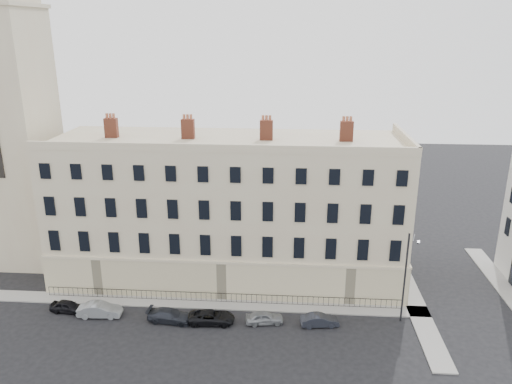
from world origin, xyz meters
TOP-DOWN VIEW (x-y plane):
  - ground at (0.00, 0.00)m, footprint 160.00×160.00m
  - terrace at (-5.97, 11.97)m, footprint 36.22×12.22m
  - church_tower at (-30.00, 14.00)m, footprint 8.00×8.13m
  - pavement_terrace at (-10.00, 5.00)m, footprint 48.00×2.00m
  - pavement_east_return at (13.00, 8.00)m, footprint 2.00×24.00m
  - pavement_adjacent at (23.00, 10.00)m, footprint 2.00×20.00m
  - railings at (-6.00, 5.40)m, footprint 35.00×0.04m
  - car_a at (-20.31, 2.64)m, footprint 3.52×1.73m
  - car_b at (-17.00, 2.13)m, footprint 4.15×1.66m
  - car_c at (-10.25, 1.75)m, footprint 4.31×2.09m
  - car_d at (-6.39, 1.81)m, footprint 4.32×2.14m
  - car_e at (-1.55, 2.11)m, footprint 3.64×1.92m
  - car_f at (3.47, 2.05)m, footprint 3.59×1.67m
  - streetlamp at (11.04, 3.31)m, footprint 0.71×1.84m

SIDE VIEW (x-z plane):
  - ground at x=0.00m, z-range 0.00..0.00m
  - pavement_terrace at x=-10.00m, z-range 0.00..0.12m
  - pavement_east_return at x=13.00m, z-range 0.00..0.12m
  - pavement_adjacent at x=23.00m, z-range 0.00..0.12m
  - railings at x=-6.00m, z-range 0.07..1.03m
  - car_f at x=3.47m, z-range 0.00..1.14m
  - car_a at x=-20.31m, z-range 0.00..1.16m
  - car_d at x=-6.39m, z-range 0.00..1.18m
  - car_e at x=-1.55m, z-range 0.00..1.18m
  - car_c at x=-10.25m, z-range 0.00..1.21m
  - car_b at x=-17.00m, z-range 0.00..1.34m
  - streetlamp at x=11.04m, z-range 0.47..9.21m
  - terrace at x=-5.97m, z-range -1.00..16.00m
  - church_tower at x=-30.00m, z-range -3.34..40.66m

